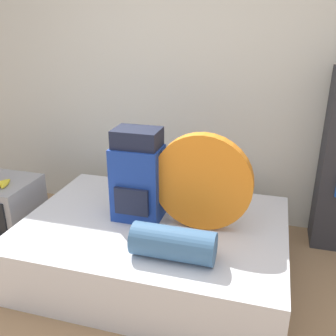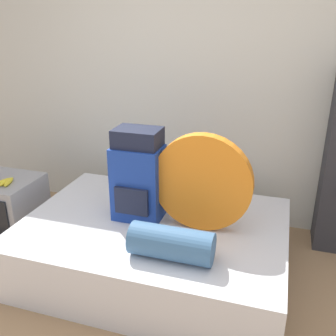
{
  "view_description": "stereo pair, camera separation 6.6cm",
  "coord_description": "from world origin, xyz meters",
  "px_view_note": "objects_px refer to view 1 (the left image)",
  "views": [
    {
      "loc": [
        0.69,
        -1.55,
        1.86
      ],
      "look_at": [
        0.02,
        0.82,
        0.88
      ],
      "focal_mm": 40.0,
      "sensor_mm": 36.0,
      "label": 1
    },
    {
      "loc": [
        0.76,
        -1.53,
        1.86
      ],
      "look_at": [
        0.02,
        0.82,
        0.88
      ],
      "focal_mm": 40.0,
      "sensor_mm": 36.0,
      "label": 2
    }
  ],
  "objects_px": {
    "backpack": "(138,177)",
    "television": "(5,209)",
    "tent_bag": "(202,182)",
    "sleeping_roll": "(173,243)"
  },
  "relations": [
    {
      "from": "backpack",
      "to": "television",
      "type": "xyz_separation_m",
      "value": [
        -1.31,
        0.07,
        -0.5
      ]
    },
    {
      "from": "backpack",
      "to": "television",
      "type": "bearing_deg",
      "value": 176.89
    },
    {
      "from": "sleeping_roll",
      "to": "tent_bag",
      "type": "bearing_deg",
      "value": 77.69
    },
    {
      "from": "tent_bag",
      "to": "television",
      "type": "relative_size",
      "value": 1.32
    },
    {
      "from": "backpack",
      "to": "television",
      "type": "relative_size",
      "value": 1.3
    },
    {
      "from": "tent_bag",
      "to": "sleeping_roll",
      "type": "distance_m",
      "value": 0.51
    },
    {
      "from": "backpack",
      "to": "sleeping_roll",
      "type": "relative_size",
      "value": 1.31
    },
    {
      "from": "backpack",
      "to": "tent_bag",
      "type": "xyz_separation_m",
      "value": [
        0.49,
        -0.01,
        0.02
      ]
    },
    {
      "from": "tent_bag",
      "to": "sleeping_roll",
      "type": "height_order",
      "value": "tent_bag"
    },
    {
      "from": "television",
      "to": "backpack",
      "type": "bearing_deg",
      "value": -3.11
    }
  ]
}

